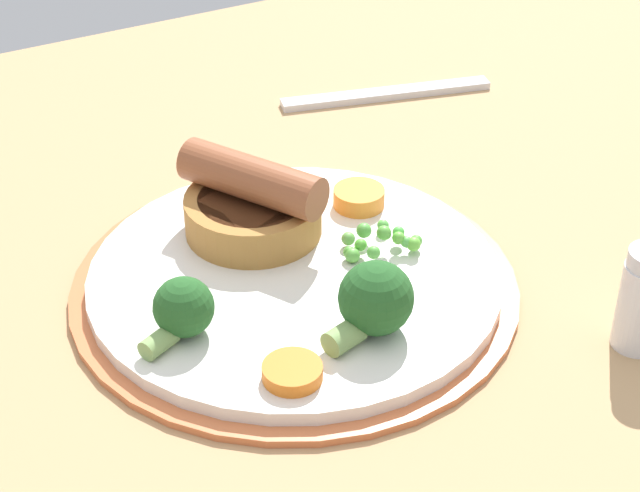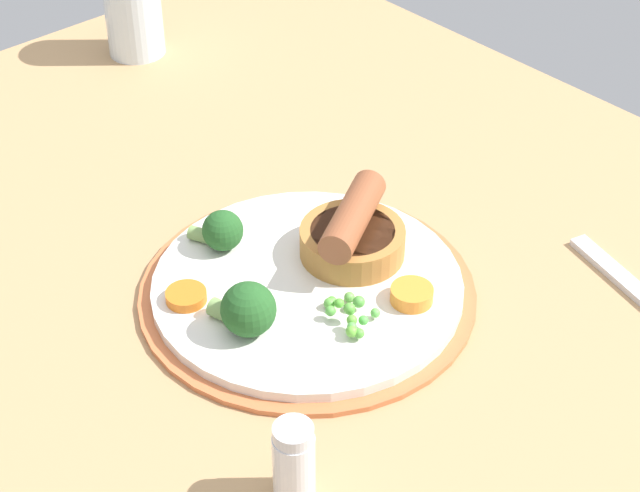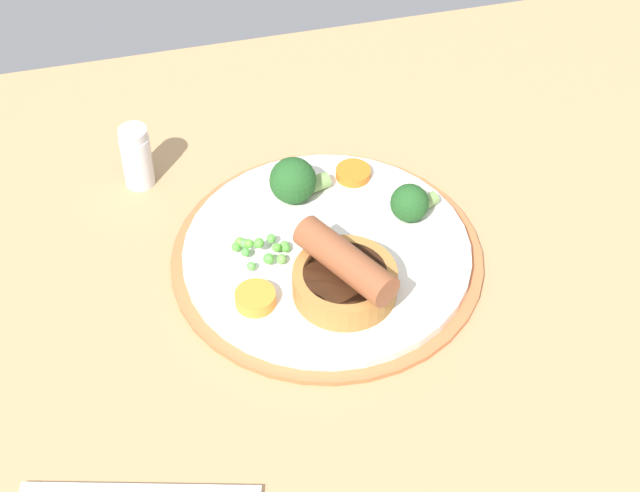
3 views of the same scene
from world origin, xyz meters
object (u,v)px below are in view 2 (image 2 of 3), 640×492
carrot_slice_2 (186,296)px  pea_pile (349,312)px  dinner_plate (307,289)px  broccoli_floret_near (247,309)px  carrot_slice_0 (413,294)px  salt_shaker (294,462)px  drinking_glass (133,6)px  sausage_pudding (353,234)px  broccoli_floret_far (221,231)px

carrot_slice_2 → pea_pile: bearing=-142.2°
pea_pile → dinner_plate: bearing=-7.0°
pea_pile → broccoli_floret_near: size_ratio=0.88×
carrot_slice_0 → dinner_plate: bearing=32.7°
dinner_plate → pea_pile: (-5.74, 0.70, 1.68)cm
carrot_slice_2 → salt_shaker: 20.68cm
carrot_slice_0 → carrot_slice_2: carrot_slice_0 is taller
dinner_plate → drinking_glass: bearing=-17.0°
dinner_plate → carrot_slice_0: size_ratio=8.04×
carrot_slice_2 → salt_shaker: salt_shaker is taller
pea_pile → drinking_glass: bearing=-15.9°
carrot_slice_0 → salt_shaker: bearing=111.6°
sausage_pudding → pea_pile: sausage_pudding is taller
pea_pile → salt_shaker: 16.66cm
carrot_slice_0 → carrot_slice_2: (12.22, 13.63, -0.20)cm
pea_pile → carrot_slice_2: pea_pile is taller
broccoli_floret_near → carrot_slice_0: size_ratio=1.67×
carrot_slice_0 → salt_shaker: 20.74cm
broccoli_floret_near → sausage_pudding: bearing=81.7°
pea_pile → carrot_slice_2: bearing=37.8°
sausage_pudding → salt_shaker: size_ratio=1.54×
carrot_slice_2 → drinking_glass: (40.41, -22.65, 3.90)cm
dinner_plate → broccoli_floret_near: (-1.29, 7.35, 2.95)cm
pea_pile → salt_shaker: bearing=124.1°
broccoli_floret_near → broccoli_floret_far: 10.96cm
pea_pile → carrot_slice_0: 5.74cm
drinking_glass → salt_shaker: bearing=154.9°
salt_shaker → drinking_glass: bearing=-25.1°
broccoli_floret_far → drinking_glass: 40.22cm
broccoli_floret_far → carrot_slice_0: broccoli_floret_far is taller
drinking_glass → salt_shaker: size_ratio=1.75×
dinner_plate → sausage_pudding: size_ratio=2.79×
carrot_slice_0 → pea_pile: bearing=72.8°
sausage_pudding → salt_shaker: 25.01cm
broccoli_floret_near → drinking_glass: size_ratio=0.51×
sausage_pudding → broccoli_floret_near: sausage_pudding is taller
sausage_pudding → broccoli_floret_near: bearing=-22.4°
broccoli_floret_far → drinking_glass: size_ratio=0.44×
dinner_plate → salt_shaker: salt_shaker is taller
broccoli_floret_near → dinner_plate: bearing=84.8°
broccoli_floret_near → carrot_slice_0: bearing=47.9°
broccoli_floret_near → drinking_glass: 51.12cm
sausage_pudding → broccoli_floret_near: size_ratio=1.72×
dinner_plate → carrot_slice_2: bearing=61.6°
salt_shaker → dinner_plate: bearing=-43.8°
dinner_plate → sausage_pudding: bearing=-87.5°
dinner_plate → drinking_glass: (45.20, -13.80, 5.17)cm
sausage_pudding → drinking_glass: size_ratio=0.88×
broccoli_floret_near → carrot_slice_2: 6.48cm
salt_shaker → sausage_pudding: bearing=-52.3°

